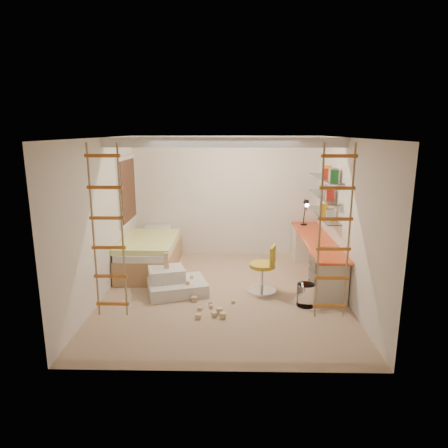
{
  "coord_description": "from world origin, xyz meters",
  "views": [
    {
      "loc": [
        0.14,
        -6.34,
        2.71
      ],
      "look_at": [
        0.0,
        0.3,
        1.15
      ],
      "focal_mm": 32.0,
      "sensor_mm": 36.0,
      "label": 1
    }
  ],
  "objects_px": {
    "desk": "(316,256)",
    "play_platform": "(174,283)",
    "swivel_chair": "(263,275)",
    "bed": "(151,253)"
  },
  "relations": [
    {
      "from": "desk",
      "to": "swivel_chair",
      "type": "bearing_deg",
      "value": -142.57
    },
    {
      "from": "bed",
      "to": "play_platform",
      "type": "relative_size",
      "value": 1.77
    },
    {
      "from": "desk",
      "to": "swivel_chair",
      "type": "xyz_separation_m",
      "value": [
        -1.04,
        -0.8,
        -0.09
      ]
    },
    {
      "from": "bed",
      "to": "play_platform",
      "type": "bearing_deg",
      "value": -61.87
    },
    {
      "from": "swivel_chair",
      "to": "play_platform",
      "type": "height_order",
      "value": "swivel_chair"
    },
    {
      "from": "desk",
      "to": "play_platform",
      "type": "xyz_separation_m",
      "value": [
        -2.56,
        -0.82,
        -0.24
      ]
    },
    {
      "from": "desk",
      "to": "play_platform",
      "type": "height_order",
      "value": "desk"
    },
    {
      "from": "desk",
      "to": "play_platform",
      "type": "distance_m",
      "value": 2.7
    },
    {
      "from": "bed",
      "to": "play_platform",
      "type": "height_order",
      "value": "bed"
    },
    {
      "from": "swivel_chair",
      "to": "bed",
      "type": "bearing_deg",
      "value": 151.7
    }
  ]
}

